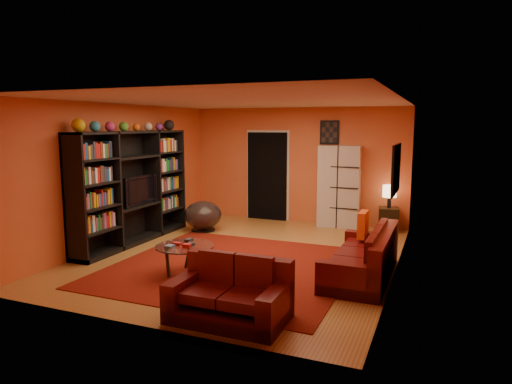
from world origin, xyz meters
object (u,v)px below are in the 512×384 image
at_px(tv, 137,190).
at_px(storage_cabinet, 339,186).
at_px(side_table, 388,219).
at_px(table_lamp, 390,192).
at_px(entertainment_unit, 133,187).
at_px(bowl_chair, 203,215).
at_px(loveseat, 232,294).
at_px(coffee_table, 185,249).
at_px(sofa, 367,258).

distance_m(tv, storage_cabinet, 4.26).
bearing_deg(tv, side_table, -58.04).
distance_m(storage_cabinet, table_lamp, 1.07).
relative_size(entertainment_unit, tv, 3.12).
relative_size(entertainment_unit, bowl_chair, 3.84).
distance_m(tv, side_table, 5.15).
bearing_deg(loveseat, coffee_table, 48.73).
bearing_deg(sofa, entertainment_unit, 175.28).
bearing_deg(sofa, table_lamp, 91.03).
height_order(sofa, bowl_chair, sofa).
distance_m(tv, table_lamp, 5.10).
bearing_deg(tv, sofa, -95.85).
height_order(loveseat, coffee_table, loveseat).
height_order(storage_cabinet, table_lamp, storage_cabinet).
bearing_deg(tv, bowl_chair, -29.26).
relative_size(side_table, table_lamp, 1.06).
xyz_separation_m(sofa, bowl_chair, (-3.65, 1.71, 0.05)).
distance_m(sofa, bowl_chair, 4.03).
height_order(tv, table_lamp, tv).
relative_size(storage_cabinet, table_lamp, 3.75).
bearing_deg(storage_cabinet, coffee_table, -112.81).
xyz_separation_m(tv, table_lamp, (4.32, 2.70, -0.16)).
height_order(coffee_table, table_lamp, table_lamp).
height_order(coffee_table, bowl_chair, bowl_chair).
distance_m(sofa, loveseat, 2.37).
bearing_deg(entertainment_unit, loveseat, -37.26).
xyz_separation_m(side_table, table_lamp, (0.00, 0.00, 0.58)).
bearing_deg(loveseat, tv, 51.64).
bearing_deg(loveseat, table_lamp, -12.99).
height_order(side_table, table_lamp, table_lamp).
bearing_deg(table_lamp, loveseat, -102.92).
distance_m(sofa, coffee_table, 2.68).
xyz_separation_m(coffee_table, table_lamp, (2.49, 4.04, 0.44)).
height_order(sofa, table_lamp, table_lamp).
distance_m(storage_cabinet, bowl_chair, 3.00).
xyz_separation_m(sofa, side_table, (-0.04, 3.14, -0.04)).
height_order(bowl_chair, side_table, bowl_chair).
bearing_deg(loveseat, side_table, -12.99).
xyz_separation_m(loveseat, storage_cabinet, (0.12, 5.22, 0.60)).
relative_size(bowl_chair, table_lamp, 1.65).
height_order(sofa, coffee_table, sofa).
relative_size(sofa, side_table, 4.09).
height_order(sofa, side_table, sofa).
bearing_deg(coffee_table, loveseat, -41.20).
relative_size(entertainment_unit, coffee_table, 3.43).
bearing_deg(storage_cabinet, table_lamp, -6.33).
bearing_deg(entertainment_unit, bowl_chair, 60.07).
bearing_deg(tv, loveseat, -128.30).
bearing_deg(bowl_chair, sofa, -25.10).
xyz_separation_m(entertainment_unit, tv, (0.05, 0.05, -0.05)).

